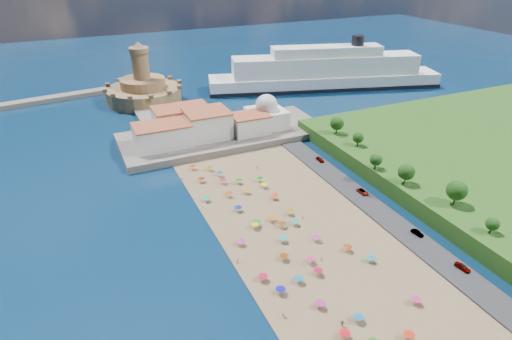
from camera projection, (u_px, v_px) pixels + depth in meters
name	position (u px, v px, depth m)	size (l,w,h in m)	color
ground	(278.00, 231.00, 128.41)	(700.00, 700.00, 0.00)	#071938
terrace	(224.00, 135.00, 190.25)	(90.00, 36.00, 3.00)	#59544C
jetty	(157.00, 117.00, 210.59)	(18.00, 70.00, 2.40)	#59544C
waterfront_buildings	(194.00, 125.00, 183.04)	(57.00, 29.00, 11.00)	silver
domed_building	(266.00, 114.00, 192.47)	(16.00, 16.00, 15.00)	silver
fortress	(144.00, 90.00, 232.24)	(40.00, 40.00, 32.40)	#95734A
cruise_ship	(325.00, 73.00, 254.09)	(138.82, 58.03, 30.26)	black
beach_parasols	(291.00, 248.00, 117.75)	(33.17, 117.55, 2.20)	gray
beachgoers	(279.00, 247.00, 119.84)	(35.07, 99.80, 1.88)	tan
parked_cars	(379.00, 204.00, 139.63)	(2.38, 74.48, 1.45)	gray
hillside_trees	(424.00, 178.00, 136.77)	(12.16, 106.93, 7.98)	#382314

